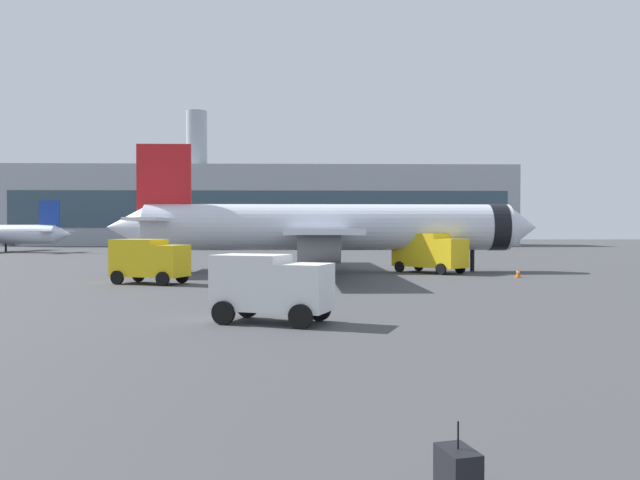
{
  "coord_description": "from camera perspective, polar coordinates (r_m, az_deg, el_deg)",
  "views": [
    {
      "loc": [
        -0.03,
        -3.9,
        3.61
      ],
      "look_at": [
        0.8,
        29.1,
        3.0
      ],
      "focal_mm": 35.63,
      "sensor_mm": 36.0,
      "label": 1
    }
  ],
  "objects": [
    {
      "name": "airplane_at_gate",
      "position": [
        52.43,
        0.53,
        1.11
      ],
      "size": [
        35.63,
        32.04,
        10.5
      ],
      "color": "silver",
      "rests_on": "ground"
    },
    {
      "name": "service_truck",
      "position": [
        42.68,
        -15.11,
        -1.67
      ],
      "size": [
        5.26,
        3.84,
        2.9
      ],
      "color": "yellow",
      "rests_on": "ground"
    },
    {
      "name": "fuel_truck",
      "position": [
        52.17,
        9.73,
        -0.98
      ],
      "size": [
        5.74,
        6.11,
        3.2
      ],
      "color": "yellow",
      "rests_on": "ground"
    },
    {
      "name": "cargo_van",
      "position": [
        24.31,
        -4.45,
        -4.04
      ],
      "size": [
        4.82,
        3.55,
        2.6
      ],
      "color": "white",
      "rests_on": "ground"
    },
    {
      "name": "safety_cone_near",
      "position": [
        61.96,
        -8.68,
        -1.95
      ],
      "size": [
        0.44,
        0.44,
        0.75
      ],
      "color": "#F2590C",
      "rests_on": "ground"
    },
    {
      "name": "safety_cone_mid",
      "position": [
        48.72,
        17.37,
        -2.83
      ],
      "size": [
        0.44,
        0.44,
        0.71
      ],
      "color": "#F2590C",
      "rests_on": "ground"
    },
    {
      "name": "rolling_suitcase",
      "position": [
        8.98,
        12.28,
        -19.97
      ],
      "size": [
        0.54,
        0.72,
        1.1
      ],
      "color": "black",
      "rests_on": "ground"
    },
    {
      "name": "terminal_building",
      "position": [
        136.59,
        -5.23,
        3.07
      ],
      "size": [
        105.81,
        16.68,
        28.61
      ],
      "color": "#9EA3AD",
      "rests_on": "ground"
    }
  ]
}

